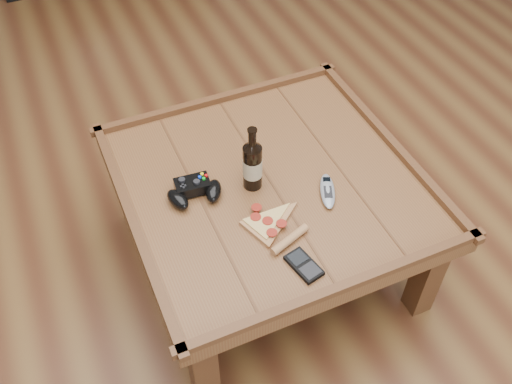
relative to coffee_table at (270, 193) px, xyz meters
name	(u,v)px	position (x,y,z in m)	size (l,w,h in m)	color
ground	(268,258)	(0.00, 0.00, -0.39)	(6.00, 6.00, 0.00)	#4D2816
coffee_table	(270,193)	(0.00, 0.00, 0.00)	(1.03, 1.03, 0.48)	brown
beer_bottle	(252,164)	(-0.06, 0.01, 0.16)	(0.07, 0.07, 0.25)	black
game_controller	(194,191)	(-0.26, 0.04, 0.09)	(0.21, 0.14, 0.06)	black
pizza_slice	(271,225)	(-0.08, -0.19, 0.07)	(0.24, 0.30, 0.03)	tan
smartphone	(304,265)	(-0.06, -0.37, 0.07)	(0.09, 0.13, 0.02)	black
remote_control	(327,191)	(0.15, -0.13, 0.07)	(0.11, 0.17, 0.02)	gray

